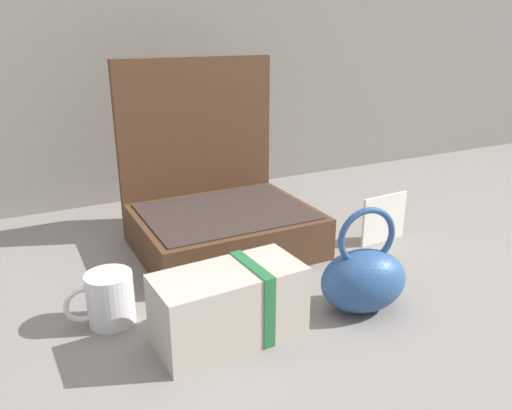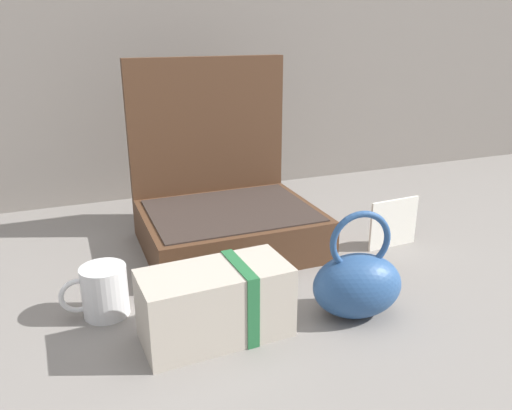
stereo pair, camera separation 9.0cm
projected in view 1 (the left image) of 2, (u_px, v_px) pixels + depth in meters
The scene contains 6 objects.
ground_plane at pixel (256, 268), 1.05m from camera, with size 6.00×6.00×0.00m, color slate.
open_suitcase at pixel (218, 208), 1.14m from camera, with size 0.38×0.32×0.41m.
teal_pouch_handbag at pixel (364, 278), 0.88m from camera, with size 0.17×0.13×0.19m.
cream_toiletry_bag at pixel (231, 305), 0.80m from camera, with size 0.24×0.12×0.12m.
coffee_mug at pixel (109, 299), 0.84m from camera, with size 0.11×0.08×0.09m.
info_card_left at pixel (384, 219), 1.16m from camera, with size 0.13×0.01×0.11m, color white.
Camera 1 is at (-0.43, -0.84, 0.48)m, focal length 35.38 mm.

